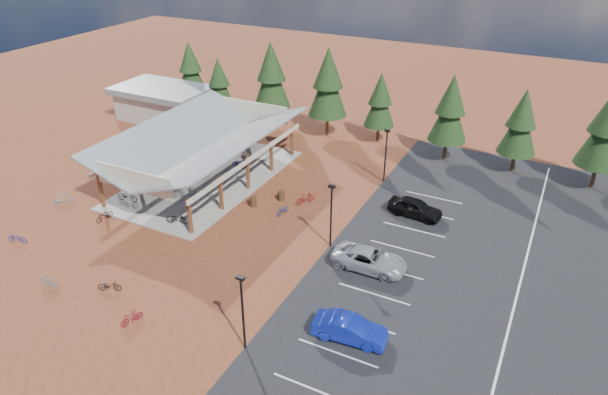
# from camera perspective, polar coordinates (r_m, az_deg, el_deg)

# --- Properties ---
(ground) EXTENTS (140.00, 140.00, 0.00)m
(ground) POSITION_cam_1_polar(r_m,az_deg,el_deg) (41.72, -4.66, -4.69)
(ground) COLOR brown
(ground) RESTS_ON ground
(asphalt_lot) EXTENTS (27.00, 44.00, 0.04)m
(asphalt_lot) POSITION_cam_1_polar(r_m,az_deg,el_deg) (39.69, 21.67, -8.88)
(asphalt_lot) COLOR black
(asphalt_lot) RESTS_ON ground
(concrete_pad) EXTENTS (10.60, 18.60, 0.10)m
(concrete_pad) POSITION_cam_1_polar(r_m,az_deg,el_deg) (51.71, -10.18, 1.99)
(concrete_pad) COLOR gray
(concrete_pad) RESTS_ON ground
(bike_pavilion) EXTENTS (11.65, 19.40, 4.97)m
(bike_pavilion) POSITION_cam_1_polar(r_m,az_deg,el_deg) (50.15, -10.55, 5.84)
(bike_pavilion) COLOR #5E2F1A
(bike_pavilion) RESTS_ON concrete_pad
(outbuilding) EXTENTS (11.00, 7.00, 3.90)m
(outbuilding) POSITION_cam_1_polar(r_m,az_deg,el_deg) (67.15, -14.56, 9.67)
(outbuilding) COLOR #ADA593
(outbuilding) RESTS_ON ground
(lamp_post_0) EXTENTS (0.50, 0.25, 5.14)m
(lamp_post_0) POSITION_cam_1_polar(r_m,az_deg,el_deg) (31.02, -6.49, -11.47)
(lamp_post_0) COLOR black
(lamp_post_0) RESTS_ON ground
(lamp_post_1) EXTENTS (0.50, 0.25, 5.14)m
(lamp_post_1) POSITION_cam_1_polar(r_m,az_deg,el_deg) (39.66, 2.87, -1.49)
(lamp_post_1) COLOR black
(lamp_post_1) RESTS_ON ground
(lamp_post_2) EXTENTS (0.50, 0.25, 5.14)m
(lamp_post_2) POSITION_cam_1_polar(r_m,az_deg,el_deg) (49.71, 8.61, 4.74)
(lamp_post_2) COLOR black
(lamp_post_2) RESTS_ON ground
(trash_bin_0) EXTENTS (0.60, 0.60, 0.90)m
(trash_bin_0) POSITION_cam_1_polar(r_m,az_deg,el_deg) (46.35, -5.37, -0.41)
(trash_bin_0) COLOR #432A17
(trash_bin_0) RESTS_ON ground
(trash_bin_1) EXTENTS (0.60, 0.60, 0.90)m
(trash_bin_1) POSITION_cam_1_polar(r_m,az_deg,el_deg) (47.12, -2.40, 0.22)
(trash_bin_1) COLOR #432A17
(trash_bin_1) RESTS_ON ground
(pine_0) EXTENTS (3.53, 3.53, 8.23)m
(pine_0) POSITION_cam_1_polar(r_m,az_deg,el_deg) (69.55, -11.88, 13.21)
(pine_0) COLOR #382314
(pine_0) RESTS_ON ground
(pine_1) EXTENTS (3.14, 3.14, 7.31)m
(pine_1) POSITION_cam_1_polar(r_m,az_deg,el_deg) (65.11, -8.94, 11.90)
(pine_1) COLOR #382314
(pine_1) RESTS_ON ground
(pine_2) EXTENTS (4.17, 4.17, 9.72)m
(pine_2) POSITION_cam_1_polar(r_m,az_deg,el_deg) (61.78, -3.46, 12.71)
(pine_2) COLOR #382314
(pine_2) RESTS_ON ground
(pine_3) EXTENTS (4.20, 4.20, 9.78)m
(pine_3) POSITION_cam_1_polar(r_m,az_deg,el_deg) (58.95, 2.54, 11.99)
(pine_3) COLOR #382314
(pine_3) RESTS_ON ground
(pine_4) EXTENTS (3.27, 3.27, 7.61)m
(pine_4) POSITION_cam_1_polar(r_m,az_deg,el_deg) (58.09, 8.03, 10.11)
(pine_4) COLOR #382314
(pine_4) RESTS_ON ground
(pine_5) EXTENTS (3.77, 3.77, 8.78)m
(pine_5) POSITION_cam_1_polar(r_m,az_deg,el_deg) (54.71, 15.16, 9.00)
(pine_5) COLOR #382314
(pine_5) RESTS_ON ground
(pine_6) EXTENTS (3.53, 3.53, 8.23)m
(pine_6) POSITION_cam_1_polar(r_m,az_deg,el_deg) (54.26, 21.89, 7.37)
(pine_6) COLOR #382314
(pine_6) RESTS_ON ground
(pine_7) EXTENTS (4.14, 4.14, 9.64)m
(pine_7) POSITION_cam_1_polar(r_m,az_deg,el_deg) (53.70, 29.35, 6.49)
(pine_7) COLOR #382314
(pine_7) RESTS_ON ground
(bike_0) EXTENTS (1.98, 0.96, 1.00)m
(bike_0) POSITION_cam_1_polar(r_m,az_deg,el_deg) (49.12, -18.10, 0.16)
(bike_0) COLOR black
(bike_0) RESTS_ON concrete_pad
(bike_1) EXTENTS (1.83, 0.60, 1.09)m
(bike_1) POSITION_cam_1_polar(r_m,az_deg,el_deg) (50.04, -13.49, 1.44)
(bike_1) COLOR #9DA0A5
(bike_1) RESTS_ON concrete_pad
(bike_2) EXTENTS (1.93, 1.11, 0.96)m
(bike_2) POSITION_cam_1_polar(r_m,az_deg,el_deg) (52.38, -11.13, 2.91)
(bike_2) COLOR #1D4C90
(bike_2) RESTS_ON concrete_pad
(bike_3) EXTENTS (1.69, 0.62, 0.99)m
(bike_3) POSITION_cam_1_polar(r_m,az_deg,el_deg) (56.34, -8.49, 5.05)
(bike_3) COLOR maroon
(bike_3) RESTS_ON concrete_pad
(bike_4) EXTENTS (1.88, 1.17, 0.93)m
(bike_4) POSITION_cam_1_polar(r_m,az_deg,el_deg) (44.64, -13.24, -2.16)
(bike_4) COLOR black
(bike_4) RESTS_ON concrete_pad
(bike_5) EXTENTS (1.78, 1.04, 1.03)m
(bike_5) POSITION_cam_1_polar(r_m,az_deg,el_deg) (48.48, -11.67, 0.70)
(bike_5) COLOR gray
(bike_5) RESTS_ON concrete_pad
(bike_6) EXTENTS (1.52, 0.55, 0.80)m
(bike_6) POSITION_cam_1_polar(r_m,az_deg,el_deg) (53.14, -6.86, 3.55)
(bike_6) COLOR #0E0F87
(bike_6) RESTS_ON concrete_pad
(bike_7) EXTENTS (1.51, 0.49, 0.90)m
(bike_7) POSITION_cam_1_polar(r_m,az_deg,el_deg) (55.04, -5.97, 4.58)
(bike_7) COLOR maroon
(bike_7) RESTS_ON concrete_pad
(bike_8) EXTENTS (0.75, 1.67, 0.85)m
(bike_8) POSITION_cam_1_polar(r_m,az_deg,el_deg) (47.03, -20.25, -1.80)
(bike_8) COLOR black
(bike_8) RESTS_ON ground
(bike_9) EXTENTS (1.45, 1.69, 1.05)m
(bike_9) POSITION_cam_1_polar(r_m,az_deg,el_deg) (50.87, -24.09, -0.09)
(bike_9) COLOR #96989E
(bike_9) RESTS_ON ground
(bike_10) EXTENTS (1.62, 1.01, 0.81)m
(bike_10) POSITION_cam_1_polar(r_m,az_deg,el_deg) (46.73, -27.97, -3.80)
(bike_10) COLOR navy
(bike_10) RESTS_ON ground
(bike_11) EXTENTS (0.90, 1.57, 0.91)m
(bike_11) POSITION_cam_1_polar(r_m,az_deg,el_deg) (35.67, -17.71, -11.94)
(bike_11) COLOR maroon
(bike_11) RESTS_ON ground
(bike_12) EXTENTS (1.68, 1.19, 0.84)m
(bike_12) POSITION_cam_1_polar(r_m,az_deg,el_deg) (38.78, -19.79, -8.72)
(bike_12) COLOR black
(bike_12) RESTS_ON ground
(bike_13) EXTENTS (1.66, 0.55, 0.98)m
(bike_13) POSITION_cam_1_polar(r_m,az_deg,el_deg) (40.60, -25.31, -7.99)
(bike_13) COLOR gray
(bike_13) RESTS_ON ground
(bike_14) EXTENTS (0.79, 1.61, 0.81)m
(bike_14) POSITION_cam_1_polar(r_m,az_deg,el_deg) (44.95, -2.25, -1.35)
(bike_14) COLOR navy
(bike_14) RESTS_ON ground
(bike_15) EXTENTS (1.43, 1.78, 1.08)m
(bike_15) POSITION_cam_1_polar(r_m,az_deg,el_deg) (46.48, 0.17, -0.05)
(bike_15) COLOR maroon
(bike_15) RESTS_ON ground
(car_1) EXTENTS (4.60, 2.03, 1.47)m
(car_1) POSITION_cam_1_polar(r_m,az_deg,el_deg) (32.92, 4.83, -13.64)
(car_1) COLOR #12219E
(car_1) RESTS_ON asphalt_lot
(car_2) EXTENTS (5.37, 2.57, 1.48)m
(car_2) POSITION_cam_1_polar(r_m,az_deg,el_deg) (38.62, 6.90, -6.48)
(car_2) COLOR #9C9DA4
(car_2) RESTS_ON asphalt_lot
(car_4) EXTENTS (4.59, 2.15, 1.52)m
(car_4) POSITION_cam_1_polar(r_m,az_deg,el_deg) (45.42, 11.62, -1.06)
(car_4) COLOR black
(car_4) RESTS_ON asphalt_lot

